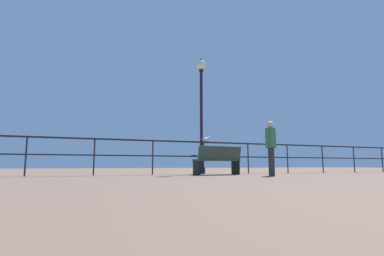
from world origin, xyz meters
name	(u,v)px	position (x,y,z in m)	size (l,w,h in m)	color
pier_railing	(204,150)	(0.00, 9.59, 0.81)	(24.97, 0.05, 1.11)	black
bench_near_left	(218,159)	(0.15, 8.78, 0.51)	(1.57, 0.76, 0.90)	#324435
lamppost_center	(201,101)	(0.04, 9.85, 2.61)	(0.35, 0.35, 4.23)	black
person_by_bench	(271,144)	(1.23, 7.49, 0.91)	(0.30, 0.47, 1.58)	#282A29
seagull_on_rail	(207,139)	(0.12, 9.59, 1.20)	(0.41, 0.18, 0.19)	silver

